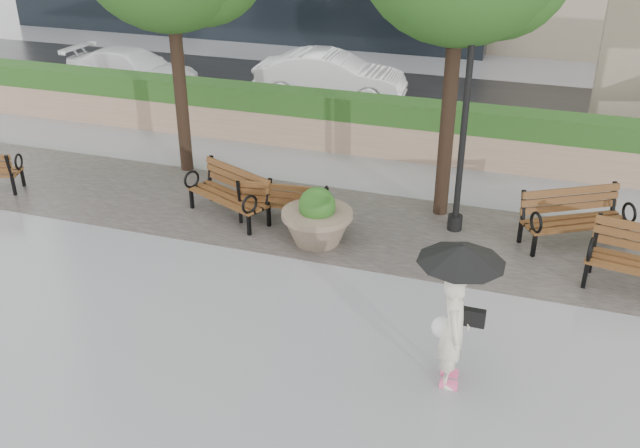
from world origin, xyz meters
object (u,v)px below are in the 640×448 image
(bench_3, at_px, (573,230))
(pedestrian, at_px, (457,301))
(planter_left, at_px, (317,222))
(car_right, at_px, (330,77))
(car_left, at_px, (134,70))
(bench_1, at_px, (229,204))
(bench_2, at_px, (283,210))
(lamppost, at_px, (463,133))

(bench_3, bearing_deg, pedestrian, -138.81)
(planter_left, xyz_separation_m, car_right, (-2.49, 8.54, 0.29))
(planter_left, relative_size, car_left, 0.30)
(bench_1, xyz_separation_m, pedestrian, (4.95, -3.62, 0.97))
(bench_1, height_order, car_right, car_right)
(bench_2, distance_m, bench_3, 5.42)
(car_left, distance_m, car_right, 6.12)
(bench_2, bearing_deg, lamppost, -172.98)
(pedestrian, bearing_deg, lamppost, 1.32)
(bench_2, relative_size, planter_left, 1.34)
(planter_left, bearing_deg, bench_1, 167.13)
(bench_1, xyz_separation_m, car_left, (-6.56, 7.20, 0.34))
(bench_1, bearing_deg, bench_2, 31.20)
(bench_2, distance_m, lamppost, 3.71)
(bench_1, distance_m, pedestrian, 6.21)
(bench_1, relative_size, car_left, 0.45)
(car_right, bearing_deg, bench_2, -173.99)
(lamppost, xyz_separation_m, pedestrian, (0.64, -4.50, -0.70))
(car_right, relative_size, pedestrian, 2.12)
(lamppost, bearing_deg, planter_left, -150.39)
(pedestrian, bearing_deg, planter_left, 36.38)
(car_left, bearing_deg, bench_3, -112.45)
(bench_3, xyz_separation_m, lamppost, (-2.13, -0.09, 1.65))
(car_left, height_order, pedestrian, pedestrian)
(planter_left, relative_size, car_right, 0.30)
(bench_3, relative_size, lamppost, 0.46)
(bench_3, relative_size, car_right, 0.46)
(bench_3, xyz_separation_m, planter_left, (-4.47, -1.41, 0.12))
(car_left, bearing_deg, pedestrian, -130.05)
(bench_2, bearing_deg, pedestrian, 129.86)
(bench_2, xyz_separation_m, car_right, (-1.60, 7.95, 0.45))
(bench_3, relative_size, pedestrian, 0.98)
(car_right, bearing_deg, planter_left, -169.09)
(planter_left, distance_m, pedestrian, 4.42)
(car_right, distance_m, pedestrian, 12.93)
(bench_3, height_order, car_right, car_right)
(bench_1, relative_size, pedestrian, 0.94)
(bench_3, distance_m, lamppost, 2.70)
(bench_1, bearing_deg, bench_3, 32.86)
(bench_2, relative_size, pedestrian, 0.85)
(lamppost, height_order, car_right, lamppost)
(bench_2, relative_size, car_left, 0.40)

